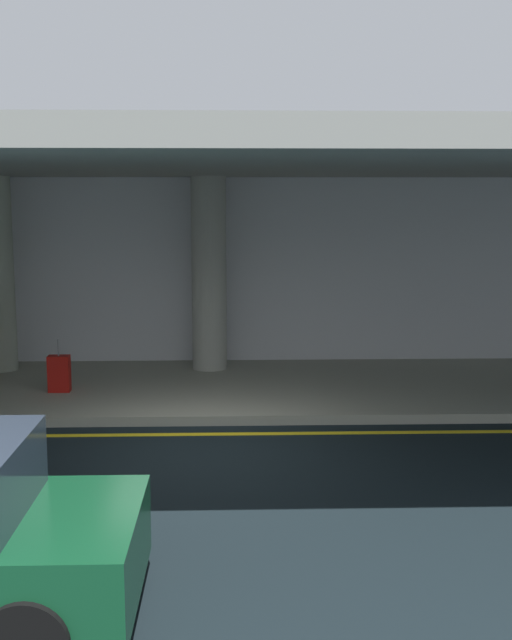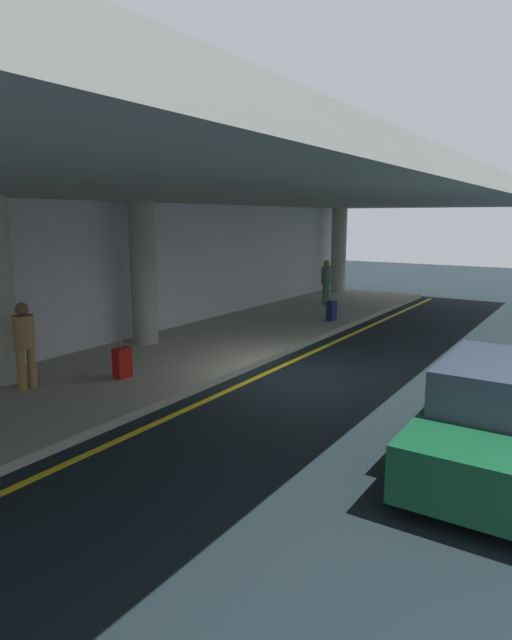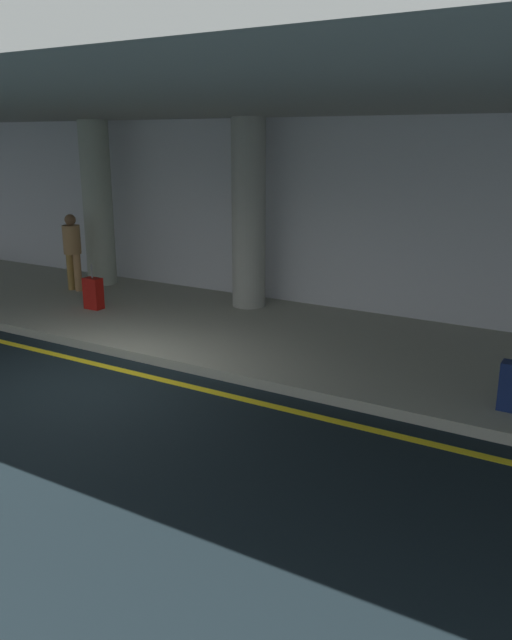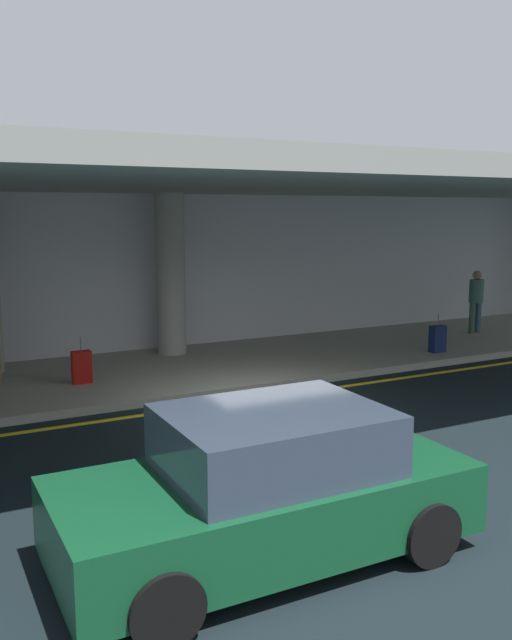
% 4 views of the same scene
% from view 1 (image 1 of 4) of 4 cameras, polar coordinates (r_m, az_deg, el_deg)
% --- Properties ---
extents(ground_plane, '(60.00, 60.00, 0.00)m').
position_cam_1_polar(ground_plane, '(11.16, -3.90, -9.02)').
color(ground_plane, black).
extents(sidewalk, '(26.00, 4.20, 0.15)m').
position_cam_1_polar(sidewalk, '(14.13, -3.45, -4.90)').
color(sidewalk, gray).
rests_on(sidewalk, ground).
extents(lane_stripe_yellow, '(26.00, 0.14, 0.01)m').
position_cam_1_polar(lane_stripe_yellow, '(11.71, -3.80, -8.14)').
color(lane_stripe_yellow, yellow).
rests_on(lane_stripe_yellow, ground).
extents(support_column_center, '(0.66, 0.66, 3.65)m').
position_cam_1_polar(support_column_center, '(15.14, -3.38, 3.31)').
color(support_column_center, gray).
rests_on(support_column_center, sidewalk).
extents(ceiling_overhang, '(28.00, 13.20, 0.30)m').
position_cam_1_polar(ceiling_overhang, '(13.24, -3.67, 11.09)').
color(ceiling_overhang, gray).
rests_on(ceiling_overhang, support_column_far_left).
extents(terminal_back_wall, '(26.00, 0.30, 3.80)m').
position_cam_1_polar(terminal_back_wall, '(16.05, -3.29, 3.35)').
color(terminal_back_wall, '#B9BBBE').
rests_on(terminal_back_wall, ground).
extents(suitcase_upright_primary, '(0.36, 0.22, 0.90)m').
position_cam_1_polar(suitcase_upright_primary, '(13.90, -13.89, -3.74)').
color(suitcase_upright_primary, '#98100B').
rests_on(suitcase_upright_primary, sidewalk).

